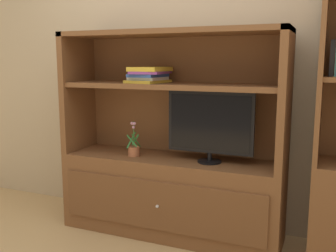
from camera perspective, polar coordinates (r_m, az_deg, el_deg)
The scene contains 5 objects.
painted_rear_wall at distance 3.16m, azimuth 2.87°, elevation 11.04°, with size 6.00×0.10×2.80m, color tan.
media_console at distance 2.96m, azimuth 0.43°, elevation -6.78°, with size 1.68×0.49×1.54m.
tv_monitor at distance 2.75m, azimuth 6.23°, elevation 0.20°, with size 0.63×0.17×0.51m.
potted_plant at distance 2.98m, azimuth -5.07°, elevation -3.38°, with size 0.10×0.14×0.27m.
magazine_stack at distance 2.90m, azimuth -2.79°, elevation 7.58°, with size 0.28×0.36×0.12m.
Camera 1 is at (1.08, -2.22, 1.32)m, focal length 41.25 mm.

